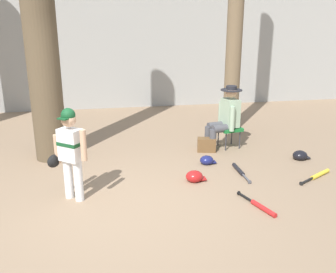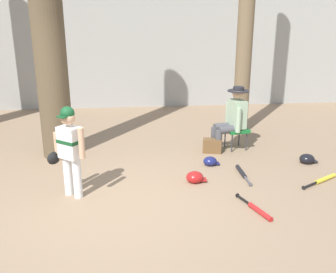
{
  "view_description": "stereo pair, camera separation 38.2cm",
  "coord_description": "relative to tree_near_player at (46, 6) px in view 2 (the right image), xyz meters",
  "views": [
    {
      "loc": [
        -0.23,
        -4.57,
        2.47
      ],
      "look_at": [
        0.7,
        0.67,
        0.75
      ],
      "focal_mm": 40.73,
      "sensor_mm": 36.0,
      "label": 1
    },
    {
      "loc": [
        0.15,
        -4.63,
        2.47
      ],
      "look_at": [
        0.7,
        0.67,
        0.75
      ],
      "focal_mm": 40.73,
      "sensor_mm": 36.0,
      "label": 2
    }
  ],
  "objects": [
    {
      "name": "folding_stool",
      "position": [
        3.31,
        -0.02,
        -2.23
      ],
      "size": [
        0.47,
        0.47,
        0.41
      ],
      "color": "#196B2D",
      "rests_on": "ground"
    },
    {
      "name": "handbag_beside_stool",
      "position": [
        2.82,
        -0.18,
        -2.46
      ],
      "size": [
        0.37,
        0.25,
        0.26
      ],
      "primitive_type": "cube",
      "rotation": [
        0.0,
        0.0,
        -0.24
      ],
      "color": "brown",
      "rests_on": "ground"
    },
    {
      "name": "bat_red_barrel",
      "position": [
        2.93,
        -2.45,
        -2.56
      ],
      "size": [
        0.3,
        0.72,
        0.07
      ],
      "color": "red",
      "rests_on": "ground"
    },
    {
      "name": "batting_helmet_red",
      "position": [
        2.28,
        -1.44,
        -2.52
      ],
      "size": [
        0.31,
        0.24,
        0.18
      ],
      "color": "#A81919",
      "rests_on": "ground"
    },
    {
      "name": "batting_helmet_navy",
      "position": [
        2.65,
        -0.79,
        -2.52
      ],
      "size": [
        0.28,
        0.21,
        0.16
      ],
      "color": "navy",
      "rests_on": "ground"
    },
    {
      "name": "batting_helmet_black",
      "position": [
        4.34,
        -0.87,
        -2.52
      ],
      "size": [
        0.31,
        0.23,
        0.18
      ],
      "color": "black",
      "rests_on": "ground"
    },
    {
      "name": "bat_black_composite",
      "position": [
        3.08,
        -1.25,
        -2.56
      ],
      "size": [
        0.07,
        0.72,
        0.07
      ],
      "color": "black",
      "rests_on": "ground"
    },
    {
      "name": "concrete_back_wall",
      "position": [
        1.16,
        3.79,
        -1.03
      ],
      "size": [
        18.0,
        0.36,
        3.13
      ],
      "primitive_type": "cube",
      "color": "#9E9E99",
      "rests_on": "ground"
    },
    {
      "name": "bat_yellow_trainer",
      "position": [
        4.24,
        -1.64,
        -2.56
      ],
      "size": [
        0.72,
        0.45,
        0.07
      ],
      "color": "yellow",
      "rests_on": "ground"
    },
    {
      "name": "ground_plane",
      "position": [
        1.16,
        -2.11,
        -2.59
      ],
      "size": [
        60.0,
        60.0,
        0.0
      ],
      "primitive_type": "plane",
      "color": "#897056"
    },
    {
      "name": "seated_spectator",
      "position": [
        3.21,
        -0.04,
        -1.95
      ],
      "size": [
        0.68,
        0.54,
        1.2
      ],
      "color": "#47474C",
      "rests_on": "ground"
    },
    {
      "name": "young_ballplayer",
      "position": [
        0.47,
        -1.72,
        -1.85
      ],
      "size": [
        0.59,
        0.41,
        1.31
      ],
      "color": "white",
      "rests_on": "ground"
    },
    {
      "name": "tree_near_player",
      "position": [
        0.0,
        0.0,
        0.0
      ],
      "size": [
        0.85,
        0.85,
        6.06
      ],
      "color": "brown",
      "rests_on": "ground"
    }
  ]
}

